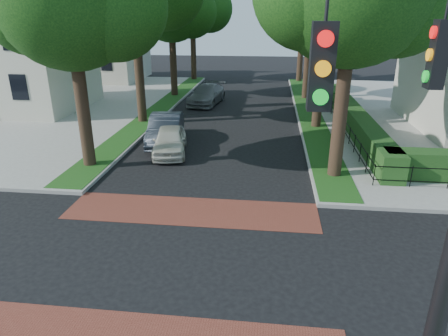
{
  "coord_description": "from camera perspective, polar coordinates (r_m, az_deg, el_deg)",
  "views": [
    {
      "loc": [
        2.62,
        -9.39,
        6.62
      ],
      "look_at": [
        1.13,
        3.5,
        1.6
      ],
      "focal_mm": 32.0,
      "sensor_mm": 36.0,
      "label": 1
    }
  ],
  "objects": [
    {
      "name": "house_left_near",
      "position": [
        32.87,
        -28.02,
        16.06
      ],
      "size": [
        10.0,
        9.0,
        10.14
      ],
      "color": "beige",
      "rests_on": "sidewalk_nw"
    },
    {
      "name": "ground",
      "position": [
        11.79,
        -7.64,
        -13.25
      ],
      "size": [
        120.0,
        120.0,
        0.0
      ],
      "primitive_type": "plane",
      "color": "black",
      "rests_on": "ground"
    },
    {
      "name": "grass_strip_nw",
      "position": [
        30.29,
        -9.01,
        8.58
      ],
      "size": [
        1.6,
        29.8,
        0.02
      ],
      "primitive_type": "cube",
      "color": "#164213",
      "rests_on": "sidewalk_nw"
    },
    {
      "name": "parked_car_rear",
      "position": [
        31.71,
        -2.48,
        10.44
      ],
      "size": [
        2.73,
        5.3,
        1.47
      ],
      "primitive_type": "imported",
      "rotation": [
        0.0,
        0.0,
        -0.14
      ],
      "color": "slate",
      "rests_on": "ground"
    },
    {
      "name": "parked_car_middle",
      "position": [
        22.02,
        -8.33,
        5.53
      ],
      "size": [
        2.25,
        4.89,
        1.55
      ],
      "primitive_type": "imported",
      "rotation": [
        0.0,
        0.0,
        0.13
      ],
      "color": "#1F272F",
      "rests_on": "ground"
    },
    {
      "name": "parked_car_front",
      "position": [
        20.28,
        -7.75,
        3.91
      ],
      "size": [
        2.25,
        4.17,
        1.35
      ],
      "primitive_type": "imported",
      "rotation": [
        0.0,
        0.0,
        0.17
      ],
      "color": "silver",
      "rests_on": "ground"
    },
    {
      "name": "house_left_far",
      "position": [
        45.2,
        -17.94,
        18.19
      ],
      "size": [
        10.0,
        9.0,
        10.14
      ],
      "color": "beige",
      "rests_on": "sidewalk_nw"
    },
    {
      "name": "traffic_signal",
      "position": [
        5.79,
        29.15,
        -0.95
      ],
      "size": [
        2.17,
        2.0,
        8.0
      ],
      "color": "black",
      "rests_on": "sidewalk_se"
    },
    {
      "name": "crosswalk_far",
      "position": [
        14.46,
        -4.61,
        -6.15
      ],
      "size": [
        9.0,
        2.2,
        0.01
      ],
      "primitive_type": "cube",
      "color": "brown",
      "rests_on": "ground"
    },
    {
      "name": "tree_left_far",
      "position": [
        34.55,
        -7.35,
        21.82
      ],
      "size": [
        7.0,
        6.02,
        9.86
      ],
      "color": "black",
      "rests_on": "sidewalk_nw"
    },
    {
      "name": "tree_left_back",
      "position": [
        43.38,
        -4.36,
        22.14
      ],
      "size": [
        7.75,
        6.66,
        10.44
      ],
      "color": "black",
      "rests_on": "sidewalk_nw"
    },
    {
      "name": "hedge_main_road",
      "position": [
        25.59,
        18.0,
        6.86
      ],
      "size": [
        1.0,
        18.0,
        1.2
      ],
      "primitive_type": "cube",
      "color": "#164217",
      "rests_on": "sidewalk_ne"
    },
    {
      "name": "tree_right_far",
      "position": [
        33.74,
        12.53,
        21.18
      ],
      "size": [
        7.25,
        6.23,
        9.74
      ],
      "color": "black",
      "rests_on": "sidewalk_ne"
    },
    {
      "name": "grass_strip_ne",
      "position": [
        29.34,
        11.99,
        7.98
      ],
      "size": [
        1.6,
        29.8,
        0.02
      ],
      "primitive_type": "cube",
      "color": "#164213",
      "rests_on": "sidewalk_ne"
    },
    {
      "name": "fence_main_road",
      "position": [
        25.48,
        16.19,
        6.65
      ],
      "size": [
        0.06,
        18.0,
        0.9
      ],
      "primitive_type": null,
      "color": "black",
      "rests_on": "sidewalk_ne"
    },
    {
      "name": "tree_right_back",
      "position": [
        42.73,
        11.42,
        21.64
      ],
      "size": [
        7.5,
        6.45,
        10.2
      ],
      "color": "black",
      "rests_on": "sidewalk_ne"
    }
  ]
}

